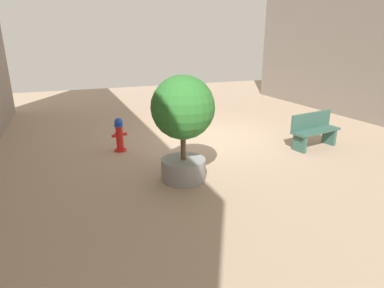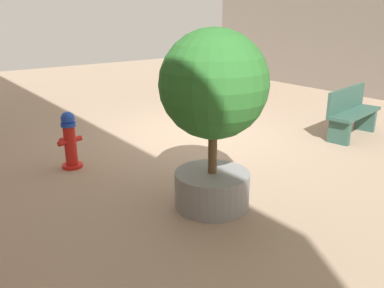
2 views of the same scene
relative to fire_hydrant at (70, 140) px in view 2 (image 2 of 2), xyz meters
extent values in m
plane|color=tan|center=(-2.78, -0.18, -0.45)|extent=(23.40, 23.40, 0.00)
cylinder|color=red|center=(0.00, 0.01, -0.43)|extent=(0.32, 0.32, 0.05)
cylinder|color=red|center=(0.00, 0.01, -0.09)|extent=(0.19, 0.19, 0.63)
cylinder|color=blue|center=(0.00, 0.01, 0.25)|extent=(0.23, 0.23, 0.06)
sphere|color=blue|center=(0.00, 0.01, 0.34)|extent=(0.21, 0.21, 0.21)
cylinder|color=red|center=(0.13, 0.04, -0.01)|extent=(0.15, 0.12, 0.08)
cylinder|color=red|center=(-0.14, -0.03, -0.01)|extent=(0.15, 0.12, 0.08)
cylinder|color=red|center=(0.04, -0.14, -0.05)|extent=(0.14, 0.16, 0.11)
cube|color=#33594C|center=(-5.59, 1.64, -0.23)|extent=(0.16, 0.41, 0.45)
cube|color=#33594C|center=(-4.39, 1.83, -0.23)|extent=(0.16, 0.41, 0.45)
cube|color=#33594C|center=(-4.99, 1.73, 0.03)|extent=(1.56, 0.68, 0.06)
cube|color=#33594C|center=(-4.96, 1.55, 0.28)|extent=(1.50, 0.30, 0.44)
cylinder|color=gray|center=(-0.93, 2.34, -0.23)|extent=(0.94, 0.94, 0.45)
cylinder|color=brown|center=(-0.93, 2.34, 0.36)|extent=(0.11, 0.11, 0.71)
sphere|color=#2D722D|center=(-0.93, 2.34, 1.10)|extent=(1.28, 1.28, 1.28)
camera|label=1|loc=(1.23, 8.16, 2.38)|focal=29.76mm
camera|label=2|loc=(2.03, 5.86, 1.90)|focal=37.52mm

